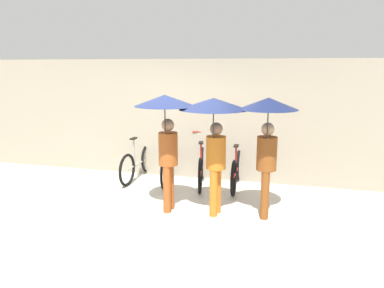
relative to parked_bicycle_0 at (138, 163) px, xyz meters
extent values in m
plane|color=beige|center=(1.08, -1.81, -0.36)|extent=(30.00, 30.00, 0.00)
cube|color=gray|center=(1.08, 0.44, 0.93)|extent=(10.82, 0.12, 2.57)
torus|color=black|center=(0.02, 0.52, -0.02)|extent=(0.08, 0.67, 0.67)
torus|color=black|center=(-0.02, -0.54, -0.02)|extent=(0.08, 0.67, 0.67)
cylinder|color=#A59E93|center=(0.00, -0.01, -0.02)|extent=(0.07, 1.06, 0.04)
cylinder|color=#A59E93|center=(-0.01, -0.19, 0.27)|extent=(0.04, 0.04, 0.58)
cube|color=black|center=(-0.01, -0.19, 0.57)|extent=(0.10, 0.20, 0.03)
cylinder|color=#A59E93|center=(0.02, 0.52, 0.35)|extent=(0.04, 0.04, 0.75)
cylinder|color=#A59E93|center=(0.02, 0.52, 0.73)|extent=(0.44, 0.04, 0.03)
torus|color=black|center=(0.65, 0.52, -0.02)|extent=(0.14, 0.68, 0.68)
torus|color=black|center=(0.79, -0.54, -0.02)|extent=(0.14, 0.68, 0.68)
cylinder|color=#A59E93|center=(0.72, -0.01, -0.02)|extent=(0.18, 1.07, 0.04)
cylinder|color=#A59E93|center=(0.74, -0.20, 0.28)|extent=(0.04, 0.04, 0.60)
cube|color=black|center=(0.74, -0.20, 0.60)|extent=(0.12, 0.21, 0.03)
cylinder|color=#A59E93|center=(0.65, 0.52, 0.30)|extent=(0.04, 0.04, 0.62)
cylinder|color=#A59E93|center=(0.65, 0.52, 0.61)|extent=(0.44, 0.09, 0.03)
torus|color=black|center=(1.34, 0.40, -0.01)|extent=(0.18, 0.70, 0.70)
torus|color=black|center=(1.53, -0.59, -0.01)|extent=(0.18, 0.70, 0.70)
cylinder|color=maroon|center=(1.44, -0.09, -0.01)|extent=(0.22, 1.00, 0.04)
cylinder|color=maroon|center=(1.47, -0.27, 0.28)|extent=(0.04, 0.04, 0.57)
cube|color=black|center=(1.47, -0.27, 0.58)|extent=(0.13, 0.21, 0.03)
cylinder|color=maroon|center=(1.34, 0.40, 0.33)|extent=(0.04, 0.04, 0.68)
cylinder|color=maroon|center=(1.34, 0.40, 0.67)|extent=(0.44, 0.11, 0.03)
torus|color=black|center=(2.13, 0.48, -0.01)|extent=(0.09, 0.70, 0.70)
torus|color=black|center=(2.18, -0.57, -0.01)|extent=(0.09, 0.70, 0.70)
cylinder|color=maroon|center=(2.16, -0.04, -0.01)|extent=(0.08, 1.05, 0.04)
cylinder|color=maroon|center=(2.16, -0.23, 0.26)|extent=(0.04, 0.04, 0.54)
cube|color=black|center=(2.16, -0.23, 0.54)|extent=(0.10, 0.20, 0.03)
cylinder|color=maroon|center=(2.13, 0.48, 0.33)|extent=(0.04, 0.04, 0.68)
cylinder|color=maroon|center=(2.13, 0.48, 0.67)|extent=(0.44, 0.05, 0.03)
cylinder|color=#9E4C1E|center=(1.22, -1.49, 0.04)|extent=(0.13, 0.13, 0.80)
cylinder|color=#9E4C1E|center=(1.22, -1.67, 0.04)|extent=(0.13, 0.13, 0.80)
cylinder|color=#9E4C1E|center=(1.22, -1.58, 0.72)|extent=(0.32, 0.32, 0.55)
sphere|color=tan|center=(1.22, -1.58, 1.12)|extent=(0.21, 0.21, 0.21)
cylinder|color=#332D28|center=(1.23, -1.72, 1.10)|extent=(0.02, 0.02, 0.69)
cone|color=#19234C|center=(1.23, -1.72, 1.53)|extent=(0.97, 0.97, 0.18)
cylinder|color=#C66B1E|center=(2.04, -1.45, 0.03)|extent=(0.13, 0.13, 0.78)
cylinder|color=#C66B1E|center=(2.01, -1.62, 0.03)|extent=(0.13, 0.13, 0.78)
cylinder|color=#C66B1E|center=(2.02, -1.53, 0.69)|extent=(0.32, 0.32, 0.53)
sphere|color=#997051|center=(2.02, -1.53, 1.08)|extent=(0.20, 0.20, 0.20)
cylinder|color=#332D28|center=(2.00, -1.67, 1.06)|extent=(0.02, 0.02, 0.68)
cone|color=#19234C|center=(2.00, -1.67, 1.50)|extent=(1.08, 1.08, 0.18)
cylinder|color=brown|center=(2.82, -1.34, 0.04)|extent=(0.13, 0.13, 0.79)
cylinder|color=brown|center=(2.82, -1.52, 0.04)|extent=(0.13, 0.13, 0.79)
cylinder|color=brown|center=(2.82, -1.43, 0.70)|extent=(0.32, 0.32, 0.54)
sphere|color=tan|center=(2.82, -1.43, 1.10)|extent=(0.21, 0.21, 0.21)
cylinder|color=#332D28|center=(2.83, -1.57, 1.08)|extent=(0.02, 0.02, 0.69)
cone|color=#19234C|center=(2.83, -1.57, 1.51)|extent=(0.90, 0.90, 0.18)
camera|label=1|loc=(3.17, -7.31, 2.07)|focal=35.00mm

